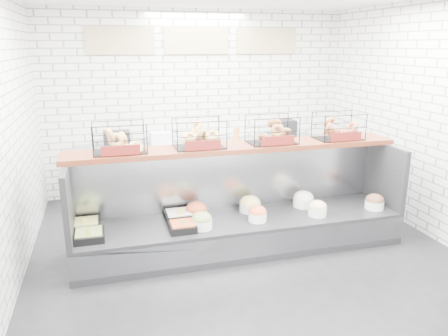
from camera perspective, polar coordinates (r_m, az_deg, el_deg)
name	(u,v)px	position (r m, az deg, el deg)	size (l,w,h in m)	color
ground	(248,258)	(5.29, 3.19, -11.66)	(5.50, 5.50, 0.00)	black
room_shell	(235,78)	(5.28, 1.41, 11.67)	(5.02, 5.51, 3.01)	white
display_case	(239,222)	(5.45, 2.02, -7.00)	(4.00, 0.90, 1.20)	black
bagel_shelf	(236,136)	(5.30, 1.63, 4.22)	(4.10, 0.50, 0.40)	#4F1F10
prep_counter	(202,167)	(7.31, -2.88, 0.16)	(4.00, 0.60, 1.20)	#93969B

